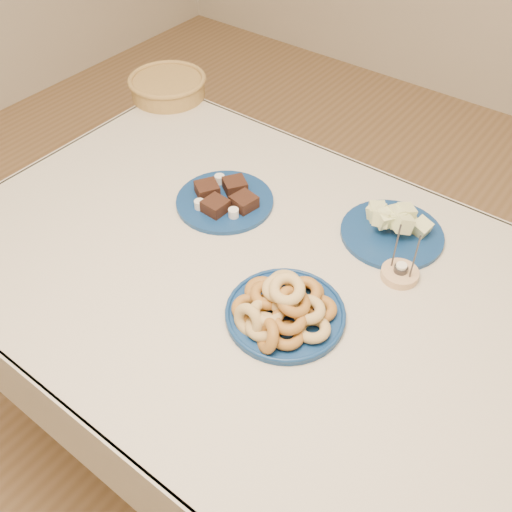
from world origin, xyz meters
name	(u,v)px	position (x,y,z in m)	size (l,w,h in m)	color
ground	(265,425)	(0.00, 0.00, 0.00)	(5.00, 5.00, 0.00)	olive
dining_table	(268,301)	(0.00, 0.00, 0.64)	(1.71, 1.11, 0.75)	brown
donut_platter	(284,309)	(0.11, -0.09, 0.78)	(0.35, 0.35, 0.13)	navy
melon_plate	(393,226)	(0.18, 0.32, 0.78)	(0.31, 0.31, 0.09)	navy
brownie_plate	(225,199)	(-0.26, 0.15, 0.77)	(0.36, 0.36, 0.05)	navy
wicker_basket	(168,86)	(-0.81, 0.49, 0.79)	(0.28, 0.28, 0.07)	olive
candle_holder	(400,273)	(0.26, 0.19, 0.76)	(0.10, 0.10, 0.15)	tan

